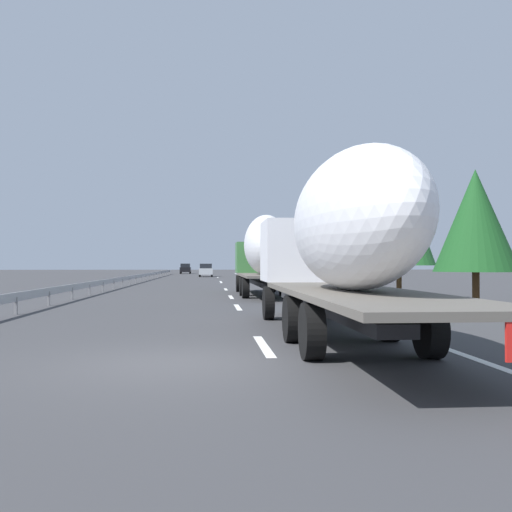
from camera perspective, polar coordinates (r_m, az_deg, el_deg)
ground_plane at (r=50.26m, az=-5.40°, el=-2.78°), size 260.00×260.00×0.00m
lane_stripe_0 at (r=12.40m, az=0.75°, el=-8.84°), size 3.20×0.20×0.01m
lane_stripe_1 at (r=23.27m, az=-1.81°, el=-5.08°), size 3.20×0.20×0.01m
lane_stripe_2 at (r=30.42m, az=-2.49°, el=-4.07°), size 3.20×0.20×0.01m
lane_stripe_3 at (r=39.70m, az=-3.00°, el=-3.31°), size 3.20×0.20×0.01m
lane_stripe_4 at (r=54.56m, az=-3.45°, el=-2.62°), size 3.20×0.20×0.01m
lane_stripe_5 at (r=57.17m, az=-3.51°, el=-2.54°), size 3.20×0.20×0.01m
lane_stripe_6 at (r=75.54m, az=-3.79°, el=-2.12°), size 3.20×0.20×0.01m
edge_line_right at (r=55.46m, az=0.36°, el=-2.59°), size 110.00×0.20×0.01m
truck_lead at (r=31.56m, az=0.71°, el=0.51°), size 12.66×2.55×4.31m
truck_trailing at (r=13.32m, az=8.18°, el=1.81°), size 14.41×2.55×4.06m
car_silver_hatch at (r=79.29m, az=-4.97°, el=-1.40°), size 4.03×1.86×1.79m
car_black_suv at (r=104.88m, az=-6.97°, el=-1.24°), size 4.01×1.91×1.83m
road_sign at (r=55.13m, az=1.64°, el=-0.20°), size 0.10×0.90×3.36m
tree_0 at (r=34.15m, az=11.13°, el=2.38°), size 2.94×2.94×5.49m
tree_1 at (r=77.25m, az=3.96°, el=1.25°), size 2.48×2.48×7.23m
tree_2 at (r=23.14m, az=20.84°, el=3.29°), size 3.11×3.11×5.30m
tree_3 at (r=28.30m, az=13.91°, el=4.05°), size 3.39×3.39×6.58m
guardrail_median at (r=53.65m, az=-11.79°, el=-2.02°), size 94.00×0.10×0.76m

